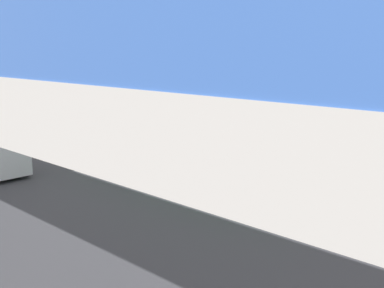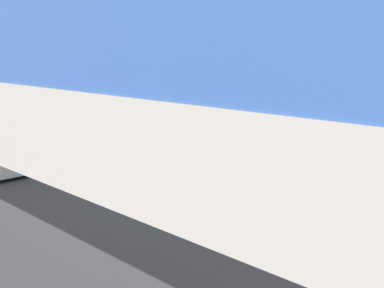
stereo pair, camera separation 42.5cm
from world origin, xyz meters
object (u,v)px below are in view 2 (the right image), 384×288
Objects in this scene: bicycle_black at (32,145)px; traffic_sign at (194,125)px; city_bus at (200,138)px; pedestrian at (131,165)px.

traffic_sign is (-8.28, -5.22, 1.52)m from bicycle_black.
city_bus is 3.76m from traffic_sign.
bicycle_black is 9.60m from pedestrian.
city_bus reaches higher than bicycle_black.
pedestrian is at bearing 179.13° from bicycle_black.
pedestrian is 0.64× the size of traffic_sign.
bicycle_black is (11.12, 2.76, -1.51)m from city_bus.
bicycle_black is 0.63× the size of traffic_sign.
traffic_sign is at bearing -40.96° from city_bus.
pedestrian is (-9.59, 0.15, 0.51)m from bicycle_black.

